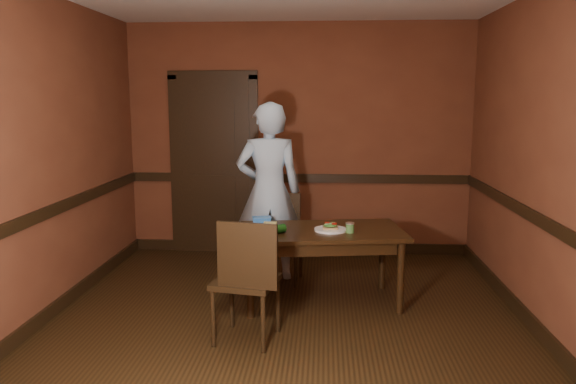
# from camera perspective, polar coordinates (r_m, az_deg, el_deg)

# --- Properties ---
(floor) EXTENTS (4.00, 4.50, 0.01)m
(floor) POSITION_cam_1_polar(r_m,az_deg,el_deg) (4.72, -0.28, -13.40)
(floor) COLOR black
(floor) RESTS_ON ground
(wall_back) EXTENTS (4.00, 0.02, 2.70)m
(wall_back) POSITION_cam_1_polar(r_m,az_deg,el_deg) (6.61, 1.08, 5.30)
(wall_back) COLOR brown
(wall_back) RESTS_ON ground
(wall_front) EXTENTS (4.00, 0.02, 2.70)m
(wall_front) POSITION_cam_1_polar(r_m,az_deg,el_deg) (2.16, -4.50, -3.57)
(wall_front) COLOR brown
(wall_front) RESTS_ON ground
(wall_left) EXTENTS (0.02, 4.50, 2.70)m
(wall_left) POSITION_cam_1_polar(r_m,az_deg,el_deg) (4.93, -24.19, 3.02)
(wall_left) COLOR brown
(wall_left) RESTS_ON ground
(wall_right) EXTENTS (0.02, 4.50, 2.70)m
(wall_right) POSITION_cam_1_polar(r_m,az_deg,el_deg) (4.68, 24.98, 2.65)
(wall_right) COLOR brown
(wall_right) RESTS_ON ground
(dado_back) EXTENTS (4.00, 0.03, 0.10)m
(dado_back) POSITION_cam_1_polar(r_m,az_deg,el_deg) (6.64, 1.06, 1.42)
(dado_back) COLOR black
(dado_back) RESTS_ON ground
(dado_left) EXTENTS (0.03, 4.50, 0.10)m
(dado_left) POSITION_cam_1_polar(r_m,az_deg,el_deg) (4.99, -23.69, -2.12)
(dado_left) COLOR black
(dado_left) RESTS_ON ground
(dado_right) EXTENTS (0.03, 4.50, 0.10)m
(dado_right) POSITION_cam_1_polar(r_m,az_deg,el_deg) (4.74, 24.42, -2.75)
(dado_right) COLOR black
(dado_right) RESTS_ON ground
(baseboard_back) EXTENTS (4.00, 0.03, 0.12)m
(baseboard_back) POSITION_cam_1_polar(r_m,az_deg,el_deg) (6.81, 1.04, -5.60)
(baseboard_back) COLOR black
(baseboard_back) RESTS_ON ground
(baseboard_left) EXTENTS (0.03, 4.50, 0.12)m
(baseboard_left) POSITION_cam_1_polar(r_m,az_deg,el_deg) (5.21, -23.06, -11.20)
(baseboard_left) COLOR black
(baseboard_left) RESTS_ON ground
(baseboard_right) EXTENTS (0.03, 4.50, 0.12)m
(baseboard_right) POSITION_cam_1_polar(r_m,az_deg,el_deg) (4.98, 23.75, -12.25)
(baseboard_right) COLOR black
(baseboard_right) RESTS_ON ground
(door) EXTENTS (1.05, 0.07, 2.20)m
(door) POSITION_cam_1_polar(r_m,az_deg,el_deg) (6.72, -7.50, 3.08)
(door) COLOR black
(door) RESTS_ON ground
(dining_table) EXTENTS (1.54, 1.01, 0.68)m
(dining_table) POSITION_cam_1_polar(r_m,az_deg,el_deg) (5.12, 3.38, -7.51)
(dining_table) COLOR black
(dining_table) RESTS_ON floor
(chair_far) EXTENTS (0.45, 0.45, 0.88)m
(chair_far) POSITION_cam_1_polar(r_m,az_deg,el_deg) (5.64, -0.72, -4.82)
(chair_far) COLOR black
(chair_far) RESTS_ON floor
(chair_near) EXTENTS (0.53, 0.53, 0.96)m
(chair_near) POSITION_cam_1_polar(r_m,az_deg,el_deg) (4.32, -4.29, -8.78)
(chair_near) COLOR black
(chair_near) RESTS_ON floor
(person) EXTENTS (0.71, 0.52, 1.80)m
(person) POSITION_cam_1_polar(r_m,az_deg,el_deg) (5.68, -1.97, 0.04)
(person) COLOR #A4C3DD
(person) RESTS_ON floor
(sandwich_plate) EXTENTS (0.29, 0.29, 0.07)m
(sandwich_plate) POSITION_cam_1_polar(r_m,az_deg,el_deg) (4.99, 4.33, -3.71)
(sandwich_plate) COLOR white
(sandwich_plate) RESTS_ON dining_table
(sauce_jar) EXTENTS (0.08, 0.08, 0.09)m
(sauce_jar) POSITION_cam_1_polar(r_m,az_deg,el_deg) (4.93, 6.32, -3.61)
(sauce_jar) COLOR #497D3B
(sauce_jar) RESTS_ON dining_table
(cheese_saucer) EXTENTS (0.16, 0.16, 0.05)m
(cheese_saucer) POSITION_cam_1_polar(r_m,az_deg,el_deg) (5.09, -1.82, -3.42)
(cheese_saucer) COLOR white
(cheese_saucer) RESTS_ON dining_table
(food_tub) EXTENTS (0.19, 0.14, 0.07)m
(food_tub) POSITION_cam_1_polar(r_m,az_deg,el_deg) (5.21, -2.68, -2.93)
(food_tub) COLOR #3271C6
(food_tub) RESTS_ON dining_table
(wrapped_veg) EXTENTS (0.26, 0.24, 0.08)m
(wrapped_veg) POSITION_cam_1_polar(r_m,az_deg,el_deg) (4.83, -1.75, -3.90)
(wrapped_veg) COLOR #113A0E
(wrapped_veg) RESTS_ON dining_table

